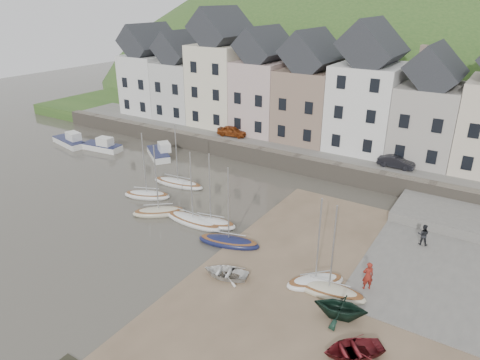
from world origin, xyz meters
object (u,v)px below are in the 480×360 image
Objects in this scene: rowboat_white at (226,272)px; sailboat_0 at (178,183)px; person_dark at (423,235)px; car_right at (396,162)px; person_red at (368,276)px; car_left at (232,131)px; rowboat_red at (353,349)px; rowboat_green at (341,306)px.

sailboat_0 is at bearing -142.69° from rowboat_white.
car_right is at bearing -74.92° from person_dark.
car_left reaches higher than person_red.
sailboat_0 is 1.77× the size of car_left.
rowboat_red is 5.76m from person_red.
rowboat_red is at bearing -169.52° from car_right.
sailboat_0 is at bearing -52.60° from person_red.
person_dark is at bearing 154.85° from rowboat_green.
rowboat_green is at bearing 171.46° from rowboat_red.
sailboat_0 is at bearing -161.36° from rowboat_red.
rowboat_white is 1.01× the size of rowboat_green.
sailboat_0 is 3.33× the size of person_red.
rowboat_green is at bearing -142.67° from car_left.
person_dark is 0.46× the size of car_left.
car_left is at bearing -33.25° from person_dark.
rowboat_green is 10.91m from person_dark.
car_right is (-2.97, 18.12, 1.10)m from person_red.
person_dark is at bearing -155.24° from car_right.
rowboat_white is 25.80m from car_left.
person_red is 0.55× the size of car_right.
rowboat_white is at bearing -38.66° from sailboat_0.
person_dark is (0.76, 12.94, 0.54)m from rowboat_red.
car_right reaches higher than person_red.
sailboat_0 reaches higher than car_right.
car_right is (-2.50, 21.47, 1.33)m from rowboat_green.
rowboat_white is at bearing -101.39° from rowboat_green.
sailboat_0 is 22.20m from person_dark.
rowboat_green is 21.66m from car_right.
sailboat_0 is 2.11× the size of rowboat_white.
sailboat_0 is 12.19m from car_left.
rowboat_white is at bearing 167.46° from car_right.
person_red reaches higher than person_dark.
sailboat_0 is at bearing -5.92° from person_dark.
car_left is at bearing 90.85° from car_right.
car_left is at bearing 97.78° from sailboat_0.
rowboat_green is 0.94× the size of rowboat_red.
rowboat_red is at bearing 77.80° from person_dark.
person_red is (8.14, 3.57, 0.70)m from rowboat_white.
person_red is at bearing -169.83° from car_right.
rowboat_green is 1.83× the size of person_dark.
car_left is (-1.63, 11.93, 1.95)m from sailboat_0.
person_red is at bearing 148.14° from rowboat_red.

